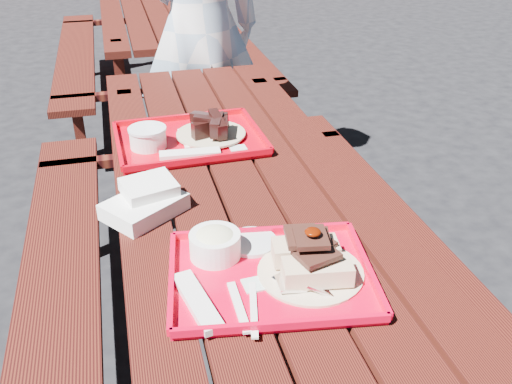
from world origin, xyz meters
TOP-DOWN VIEW (x-y plane):
  - ground at (0.00, 0.00)m, footprint 60.00×60.00m
  - picnic_table_near at (-0.00, 0.00)m, footprint 1.41×2.40m
  - picnic_table_far at (-0.00, 2.80)m, footprint 1.41×2.40m
  - near_tray at (-0.04, -0.42)m, footprint 0.51×0.42m
  - far_tray at (-0.11, 0.36)m, footprint 0.51×0.40m
  - white_cloth at (-0.29, -0.07)m, footprint 0.25×0.24m
  - person at (0.10, 1.38)m, footprint 0.69×0.49m

SIDE VIEW (x-z plane):
  - ground at x=0.00m, z-range 0.00..0.00m
  - picnic_table_near at x=0.00m, z-range 0.19..0.94m
  - picnic_table_far at x=0.00m, z-range 0.19..0.94m
  - far_tray at x=-0.11m, z-range 0.73..0.82m
  - near_tray at x=-0.04m, z-range 0.71..0.86m
  - white_cloth at x=-0.29m, z-range 0.74..0.83m
  - person at x=0.10m, z-range 0.00..1.80m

